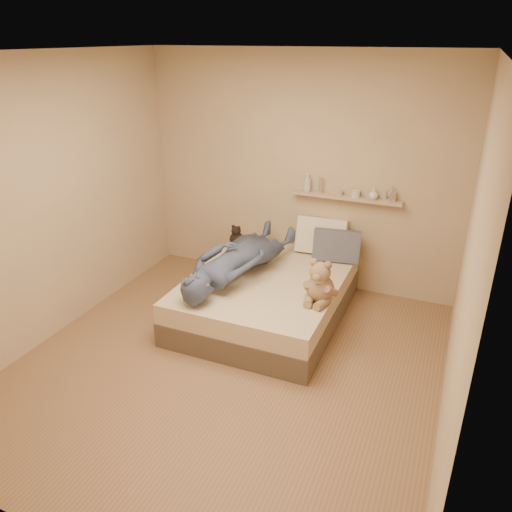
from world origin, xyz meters
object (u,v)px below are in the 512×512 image
at_px(game_console, 213,280).
at_px(pillow_cream, 322,236).
at_px(bed, 267,297).
at_px(person, 238,258).
at_px(wall_shelf, 346,198).
at_px(pillow_grey, 337,246).
at_px(dark_plush, 237,237).
at_px(teddy_bear, 320,285).

distance_m(game_console, pillow_cream, 1.52).
bearing_deg(game_console, bed, 58.72).
bearing_deg(pillow_cream, person, -124.02).
distance_m(game_console, wall_shelf, 1.77).
height_order(person, wall_shelf, wall_shelf).
distance_m(game_console, pillow_grey, 1.51).
distance_m(pillow_cream, wall_shelf, 0.51).
height_order(dark_plush, wall_shelf, wall_shelf).
bearing_deg(pillow_cream, wall_shelf, 19.41).
relative_size(game_console, person, 0.11).
distance_m(dark_plush, pillow_cream, 0.98).
bearing_deg(wall_shelf, bed, -121.18).
distance_m(pillow_cream, person, 1.09).
distance_m(teddy_bear, wall_shelf, 1.29).
xyz_separation_m(bed, pillow_cream, (0.33, 0.83, 0.43)).
xyz_separation_m(game_console, pillow_cream, (0.66, 1.37, 0.04)).
distance_m(game_console, person, 0.47).
bearing_deg(teddy_bear, pillow_grey, 95.53).
distance_m(teddy_bear, dark_plush, 1.56).
distance_m(game_console, dark_plush, 1.21).
height_order(game_console, wall_shelf, wall_shelf).
xyz_separation_m(pillow_grey, person, (-0.82, -0.77, 0.03)).
distance_m(game_console, teddy_bear, 1.00).
bearing_deg(bed, dark_plush, 135.26).
relative_size(teddy_bear, person, 0.26).
relative_size(game_console, pillow_grey, 0.36).
bearing_deg(game_console, pillow_cream, 64.47).
distance_m(dark_plush, person, 0.79).
xyz_separation_m(teddy_bear, dark_plush, (-1.26, 0.91, -0.07)).
xyz_separation_m(pillow_cream, person, (-0.61, -0.91, -0.00)).
xyz_separation_m(bed, person, (-0.29, -0.08, 0.43)).
xyz_separation_m(bed, wall_shelf, (0.55, 0.91, 0.88)).
xyz_separation_m(teddy_bear, person, (-0.92, 0.21, 0.02)).
bearing_deg(game_console, teddy_bear, 15.09).
height_order(game_console, person, person).
xyz_separation_m(person, wall_shelf, (0.84, 0.99, 0.45)).
relative_size(teddy_bear, dark_plush, 1.66).
bearing_deg(teddy_bear, game_console, -164.91).
bearing_deg(teddy_bear, bed, 155.82).
distance_m(pillow_grey, person, 1.13).
bearing_deg(pillow_grey, pillow_cream, 146.62).
xyz_separation_m(pillow_grey, wall_shelf, (0.01, 0.22, 0.48)).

